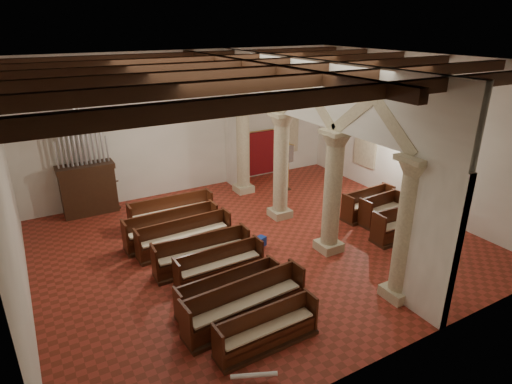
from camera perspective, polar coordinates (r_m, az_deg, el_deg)
The scene contains 31 objects.
floor at distance 14.72m, azimuth 0.41°, elevation -6.90°, with size 14.00×14.00×0.00m, color maroon.
ceiling at distance 12.94m, azimuth 0.48°, elevation 17.07°, with size 14.00×14.00×0.00m, color #302010.
wall_back at distance 18.78m, azimuth -8.88°, elevation 9.08°, with size 14.00×0.02×6.00m, color white.
wall_front at distance 9.23m, azimuth 19.54°, elevation -5.81°, with size 14.00×0.02×6.00m, color white.
wall_left at distance 11.89m, azimuth -30.20°, elevation -1.34°, with size 0.02×12.00×6.00m, color white.
wall_right at distance 17.96m, azimuth 20.34°, elevation 7.39°, with size 0.02×12.00×6.00m, color white.
ceiling_beams at distance 12.95m, azimuth 0.48°, elevation 16.28°, with size 13.80×11.80×0.30m, color #311D0F, non-canonical shape.
arcade at distance 14.32m, azimuth 6.75°, elevation 7.50°, with size 0.90×11.90×6.00m.
window_right_a at distance 17.26m, azimuth 23.66°, elevation 3.57°, with size 0.03×1.00×2.20m, color #306D4F.
window_right_b at distance 19.78m, azimuth 14.56°, elevation 6.90°, with size 0.03×1.00×2.20m, color #306D4F.
window_back at distance 21.19m, azimuth 4.09°, elevation 8.52°, with size 1.00×0.03×2.20m, color #306D4F.
pipe_organ at distance 17.72m, azimuth -21.62°, elevation 1.49°, with size 2.10×0.85×4.40m.
lectern at distance 18.12m, azimuth -18.60°, elevation -0.57°, with size 0.52×0.53×1.24m.
dossal_curtain at distance 20.64m, azimuth 0.61°, elevation 5.24°, with size 1.80×0.07×2.17m.
processional_banner at distance 19.10m, azimuth 4.36°, elevation 2.54°, with size 0.50×0.64×2.21m.
hymnal_box_a at distance 10.93m, azimuth 4.07°, elevation -16.79°, with size 0.35×0.28×0.35m, color navy.
hymnal_box_b at distance 12.01m, azimuth 3.35°, elevation -12.67°, with size 0.36×0.30×0.36m, color navy.
hymnal_box_c at distance 14.30m, azimuth 0.61°, elevation -6.61°, with size 0.33×0.27×0.33m, color #161F99.
tube_heater_a at distance 9.78m, azimuth -0.28°, elevation -23.23°, with size 0.10×0.10×1.00m, color white.
tube_heater_b at distance 11.48m, azimuth -0.09°, elevation -15.26°, with size 0.11×0.11×1.11m, color white.
nave_pew_0 at distance 10.47m, azimuth 1.47°, elevation -18.40°, with size 2.60×0.72×0.98m.
nave_pew_1 at distance 11.10m, azimuth -1.40°, elevation -15.36°, with size 3.34×0.99×1.14m.
nave_pew_2 at distance 11.70m, azimuth -3.62°, elevation -13.55°, with size 2.94×0.80×0.96m.
nave_pew_3 at distance 12.75m, azimuth -4.81°, elevation -10.24°, with size 2.70×0.71×0.99m.
nave_pew_4 at distance 13.31m, azimuth -7.16°, elevation -8.68°, with size 3.00×0.84×1.08m.
nave_pew_5 at distance 14.41m, azimuth -9.45°, elevation -6.33°, with size 3.20×0.79×1.06m.
nave_pew_6 at distance 14.96m, azimuth -11.11°, elevation -5.24°, with size 3.24×0.81×1.12m.
nave_pew_7 at distance 16.14m, azimuth -11.15°, elevation -3.17°, with size 3.11×0.78×1.10m.
aisle_pew_0 at distance 15.61m, azimuth 18.38°, elevation -4.74°, with size 1.92×0.83×1.14m.
aisle_pew_1 at distance 16.72m, azimuth 16.34°, elevation -2.74°, with size 1.84×0.82×1.09m.
aisle_pew_2 at distance 17.08m, azimuth 14.68°, elevation -2.02°, with size 2.30×0.88×1.10m.
Camera 1 is at (-6.46, -11.15, 7.10)m, focal length 30.00 mm.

